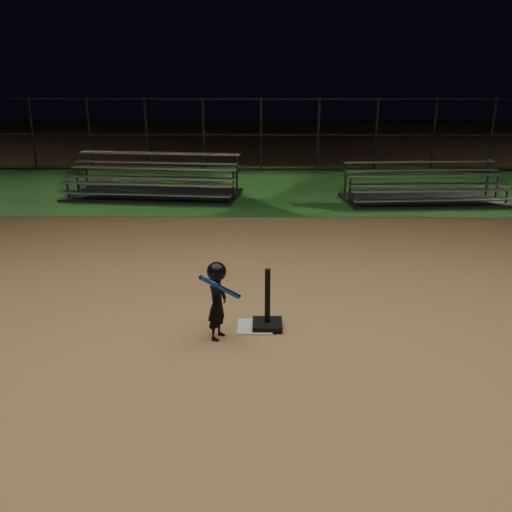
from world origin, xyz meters
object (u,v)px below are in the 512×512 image
at_px(batting_tee, 267,316).
at_px(bleacher_left, 154,188).
at_px(child_batter, 217,298).
at_px(home_plate, 255,327).
at_px(bleacher_right, 424,194).

distance_m(batting_tee, bleacher_left, 8.90).
bearing_deg(child_batter, home_plate, -36.66).
relative_size(child_batter, bleacher_left, 0.21).
xyz_separation_m(child_batter, bleacher_right, (4.74, 8.06, -0.32)).
bearing_deg(batting_tee, bleacher_left, 110.15).
bearing_deg(bleacher_left, child_batter, -67.80).
xyz_separation_m(batting_tee, child_batter, (-0.61, -0.29, 0.36)).
height_order(bleacher_left, bleacher_right, bleacher_left).
bearing_deg(child_batter, bleacher_left, 35.70).
height_order(home_plate, child_batter, child_batter).
distance_m(home_plate, bleacher_right, 8.87).
bearing_deg(child_batter, batting_tee, -44.40).
relative_size(bleacher_left, bleacher_right, 1.14).
height_order(batting_tee, bleacher_right, bleacher_right).
xyz_separation_m(home_plate, bleacher_right, (4.30, 7.76, 0.19)).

